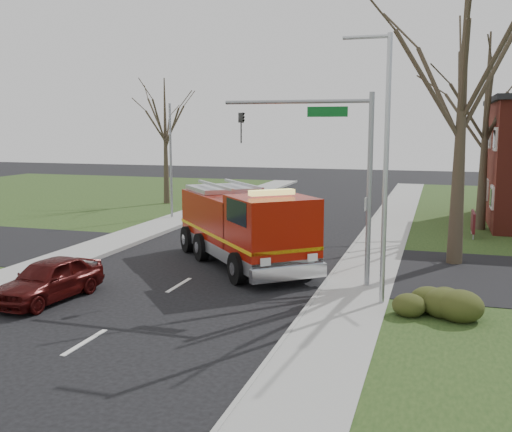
# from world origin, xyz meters

# --- Properties ---
(ground) EXTENTS (120.00, 120.00, 0.00)m
(ground) POSITION_xyz_m (0.00, 0.00, 0.00)
(ground) COLOR black
(ground) RESTS_ON ground
(sidewalk_right) EXTENTS (2.40, 80.00, 0.15)m
(sidewalk_right) POSITION_xyz_m (6.20, 0.00, 0.07)
(sidewalk_right) COLOR #9E9E98
(sidewalk_right) RESTS_ON ground
(sidewalk_left) EXTENTS (2.40, 80.00, 0.15)m
(sidewalk_left) POSITION_xyz_m (-6.20, 0.00, 0.07)
(sidewalk_left) COLOR #9E9E98
(sidewalk_left) RESTS_ON ground
(health_center_sign) EXTENTS (0.12, 2.00, 1.40)m
(health_center_sign) POSITION_xyz_m (10.50, 12.50, 0.88)
(health_center_sign) COLOR #4B1116
(health_center_sign) RESTS_ON ground
(hedge_corner) EXTENTS (2.80, 2.00, 0.90)m
(hedge_corner) POSITION_xyz_m (9.00, -1.00, 0.58)
(hedge_corner) COLOR #2E3312
(hedge_corner) RESTS_ON lawn_right
(bare_tree_near) EXTENTS (6.00, 6.00, 12.00)m
(bare_tree_near) POSITION_xyz_m (9.50, 6.00, 7.41)
(bare_tree_near) COLOR #392F22
(bare_tree_near) RESTS_ON ground
(bare_tree_far) EXTENTS (5.25, 5.25, 10.50)m
(bare_tree_far) POSITION_xyz_m (11.00, 15.00, 6.49)
(bare_tree_far) COLOR #392F22
(bare_tree_far) RESTS_ON ground
(bare_tree_left) EXTENTS (4.50, 4.50, 9.00)m
(bare_tree_left) POSITION_xyz_m (-10.00, 20.00, 5.56)
(bare_tree_left) COLOR #392F22
(bare_tree_left) RESTS_ON ground
(traffic_signal_mast) EXTENTS (5.29, 0.18, 6.80)m
(traffic_signal_mast) POSITION_xyz_m (5.21, 1.50, 4.71)
(traffic_signal_mast) COLOR gray
(traffic_signal_mast) RESTS_ON ground
(streetlight_pole) EXTENTS (1.48, 0.16, 8.40)m
(streetlight_pole) POSITION_xyz_m (7.14, -0.50, 4.55)
(streetlight_pole) COLOR #B7BABF
(streetlight_pole) RESTS_ON ground
(utility_pole_far) EXTENTS (0.14, 0.14, 7.00)m
(utility_pole_far) POSITION_xyz_m (-6.80, 14.00, 3.50)
(utility_pole_far) COLOR gray
(utility_pole_far) RESTS_ON ground
(fire_engine) EXTENTS (7.57, 8.20, 3.37)m
(fire_engine) POSITION_xyz_m (1.26, 3.73, 1.52)
(fire_engine) COLOR #8F1206
(fire_engine) RESTS_ON ground
(parked_car_maroon) EXTENTS (2.13, 4.28, 1.40)m
(parked_car_maroon) POSITION_xyz_m (-3.30, -2.94, 0.70)
(parked_car_maroon) COLOR #3C0A09
(parked_car_maroon) RESTS_ON ground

